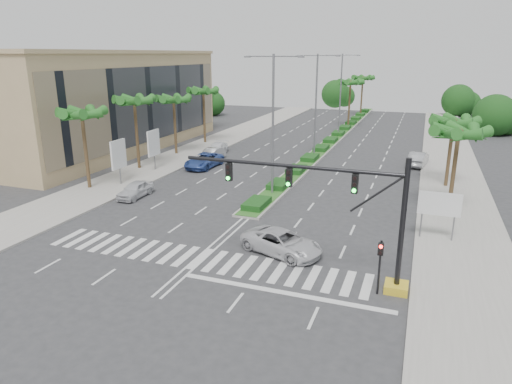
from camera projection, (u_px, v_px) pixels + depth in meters
ground at (200, 259)px, 27.86m from camera, size 160.00×160.00×0.00m
footpath_right at (454, 193)px, 40.76m from camera, size 6.00×120.00×0.15m
footpath_left at (160, 165)px, 50.81m from camera, size 6.00×120.00×0.15m
median at (337, 137)px, 68.22m from camera, size 2.20×75.00×0.20m
median_grass at (337, 136)px, 68.19m from camera, size 1.80×75.00×0.04m
building at (108, 103)px, 58.04m from camera, size 12.00×36.00×12.00m
signal_gantry at (357, 225)px, 23.78m from camera, size 12.60×1.20×7.20m
pedestrian_signal at (380, 258)px, 23.15m from camera, size 0.28×0.36×3.00m
direction_sign at (439, 206)px, 29.85m from camera, size 2.70×0.11×3.40m
billboard_near at (118, 155)px, 42.56m from camera, size 0.18×2.10×4.35m
billboard_far at (154, 143)px, 47.94m from camera, size 0.18×2.10×4.35m
palm_left_near at (82, 116)px, 40.34m from camera, size 4.57×4.68×7.55m
palm_left_mid at (134, 103)px, 47.41m from camera, size 4.57×4.68×7.95m
palm_left_far at (174, 101)px, 54.76m from camera, size 4.57×4.68×7.35m
palm_left_end at (203, 93)px, 61.83m from camera, size 4.57×4.68×7.75m
palm_right_near at (458, 135)px, 33.82m from camera, size 4.57×4.68×7.05m
palm_right_far at (453, 124)px, 41.09m from camera, size 4.57×4.68×6.75m
palm_median_a at (351, 84)px, 75.14m from camera, size 4.57×4.68×8.05m
palm_median_b at (363, 79)px, 88.60m from camera, size 4.57×4.68×8.05m
streetlight_near at (273, 118)px, 38.44m from camera, size 5.10×0.25×12.00m
streetlight_mid at (316, 100)px, 52.80m from camera, size 5.10×0.25×12.00m
streetlight_far at (341, 90)px, 67.16m from camera, size 5.10×0.25×12.00m
car_parked_a at (135, 190)px, 39.57m from camera, size 1.70×4.08×1.38m
car_parked_b at (211, 154)px, 53.20m from camera, size 2.01×4.49×1.43m
car_parked_c at (204, 161)px, 49.94m from camera, size 2.78×5.63×1.54m
car_parked_d at (217, 149)px, 56.60m from camera, size 2.52×4.97×1.38m
car_crossing at (282, 242)px, 28.42m from camera, size 5.83×4.12×1.48m
car_right at (418, 159)px, 50.64m from camera, size 2.36×5.06×1.61m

